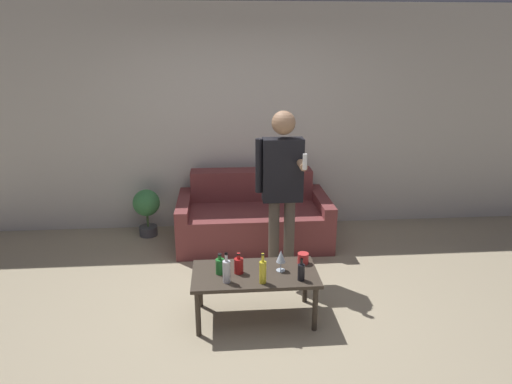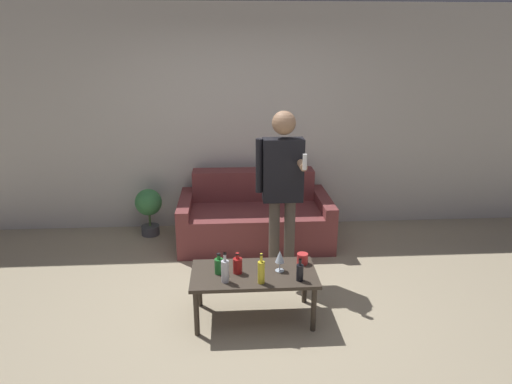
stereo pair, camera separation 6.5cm
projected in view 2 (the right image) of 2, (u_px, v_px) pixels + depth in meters
name	position (u px, v px, depth m)	size (l,w,h in m)	color
ground_plane	(253.00, 322.00, 3.84)	(16.00, 16.00, 0.00)	tan
wall_back	(242.00, 120.00, 5.56)	(8.00, 0.06, 2.70)	silver
couch	(255.00, 217.00, 5.38)	(1.74, 0.95, 0.79)	brown
coffee_table	(254.00, 278.00, 3.79)	(1.04, 0.54, 0.43)	#3D3328
bottle_orange	(261.00, 271.00, 3.58)	(0.06, 0.06, 0.25)	yellow
bottle_green	(219.00, 266.00, 3.74)	(0.07, 0.07, 0.18)	#23752D
bottle_dark	(225.00, 270.00, 3.60)	(0.06, 0.06, 0.25)	silver
bottle_yellow	(238.00, 265.00, 3.75)	(0.08, 0.08, 0.18)	#B21E1E
bottle_red	(300.00, 272.00, 3.63)	(0.06, 0.06, 0.19)	black
wine_glass_near	(280.00, 257.00, 3.77)	(0.08, 0.08, 0.18)	silver
cup_on_table	(302.00, 259.00, 3.92)	(0.10, 0.10, 0.09)	red
person_standing_front	(282.00, 181.00, 4.31)	(0.45, 0.42, 1.66)	brown
potted_plant	(149.00, 206.00, 5.51)	(0.32, 0.32, 0.58)	#4C4C51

